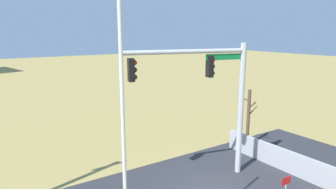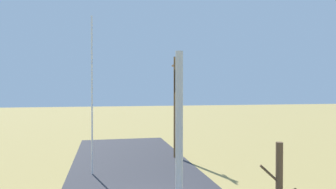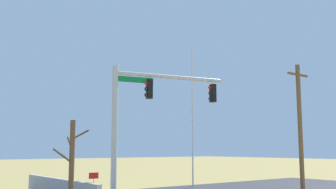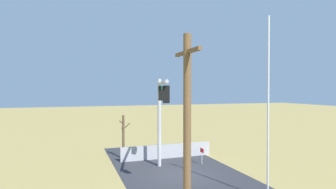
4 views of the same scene
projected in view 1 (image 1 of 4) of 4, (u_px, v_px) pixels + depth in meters
The scene contains 6 objects.
sidewalk_corner at pixel (251, 167), 15.92m from camera, with size 6.00×6.00×0.01m, color #B7B5AD.
retaining_fence at pixel (286, 161), 15.32m from camera, with size 0.20×7.73×1.13m, color #A8A8AD.
signal_mast at pixel (213, 87), 13.95m from camera, with size 5.85×1.61×6.46m.
flagpole at pixel (123, 125), 7.43m from camera, with size 0.10×0.10×9.44m, color silver.
bare_tree at pixel (248, 117), 18.40m from camera, with size 1.27×1.02×3.57m.
open_sign at pixel (286, 184), 12.27m from camera, with size 0.56×0.04×1.22m.
Camera 1 is at (-8.41, -9.10, 6.97)m, focal length 32.42 mm.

